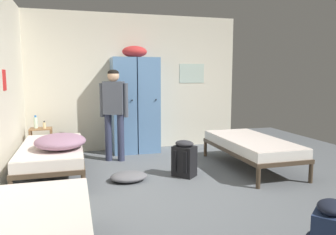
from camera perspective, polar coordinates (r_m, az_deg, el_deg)
ground_plane at (r=4.38m, az=0.99°, el=-12.87°), size 8.52×8.52×0.00m
room_backdrop at (r=5.14m, az=-15.77°, el=5.39°), size 4.32×5.39×2.72m
locker_bank at (r=6.44m, az=-5.73°, el=2.51°), size 0.90×0.55×2.07m
shelf_unit at (r=6.33m, az=-21.22°, el=-3.75°), size 0.38×0.30×0.57m
bed_left_rear at (r=5.18m, az=-19.58°, el=-5.69°), size 0.90×1.90×0.49m
bed_right at (r=5.54m, az=14.28°, el=-4.66°), size 0.90×1.90×0.49m
bedding_heap at (r=4.84m, az=-18.24°, el=-3.97°), size 0.70×0.77×0.21m
person_traveler at (r=5.80m, az=-9.40°, el=1.92°), size 0.48×0.32×1.61m
water_bottle at (r=6.31m, az=-22.07°, el=-0.80°), size 0.07×0.07×0.23m
lotion_bottle at (r=6.24m, az=-20.73°, el=-1.24°), size 0.05×0.05×0.14m
backpack_black at (r=4.97m, az=2.92°, el=-7.26°), size 0.42×0.42×0.55m
clothes_pile_grey at (r=4.82m, az=-6.86°, el=-10.17°), size 0.53×0.42×0.13m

